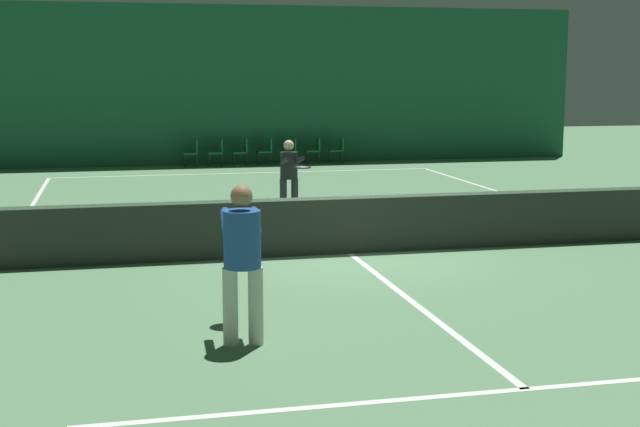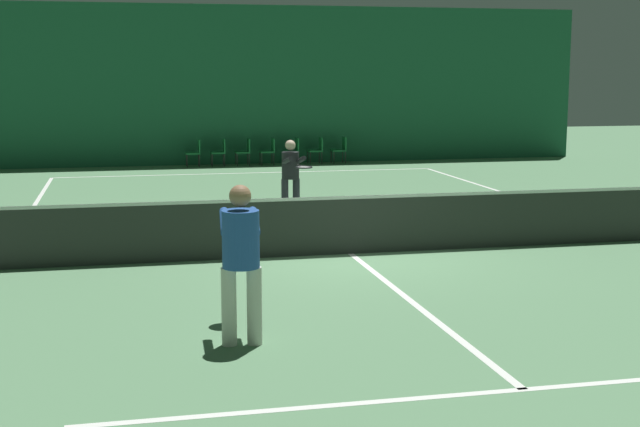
{
  "view_description": "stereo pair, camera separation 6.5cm",
  "coord_description": "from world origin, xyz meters",
  "px_view_note": "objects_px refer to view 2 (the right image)",
  "views": [
    {
      "loc": [
        -3.64,
        -13.7,
        2.93
      ],
      "look_at": [
        -0.95,
        -1.96,
        1.0
      ],
      "focal_mm": 50.0,
      "sensor_mm": 36.0,
      "label": 1
    },
    {
      "loc": [
        -3.58,
        -13.72,
        2.93
      ],
      "look_at": [
        -0.95,
        -1.96,
        1.0
      ],
      "focal_mm": 50.0,
      "sensor_mm": 36.0,
      "label": 2
    }
  ],
  "objects_px": {
    "courtside_chair_6": "(341,148)",
    "player_far": "(291,172)",
    "courtside_chair_4": "(293,149)",
    "tennis_net": "(351,223)",
    "courtside_chair_0": "(195,151)",
    "courtside_chair_1": "(220,150)",
    "player_near": "(241,252)",
    "courtside_chair_3": "(269,150)",
    "courtside_chair_5": "(317,149)",
    "courtside_chair_2": "(245,150)"
  },
  "relations": [
    {
      "from": "player_far",
      "to": "courtside_chair_4",
      "type": "bearing_deg",
      "value": 163.59
    },
    {
      "from": "player_far",
      "to": "courtside_chair_3",
      "type": "bearing_deg",
      "value": 167.9
    },
    {
      "from": "tennis_net",
      "to": "courtside_chair_0",
      "type": "relative_size",
      "value": 14.29
    },
    {
      "from": "courtside_chair_4",
      "to": "player_near",
      "type": "bearing_deg",
      "value": -12.6
    },
    {
      "from": "courtside_chair_0",
      "to": "courtside_chair_6",
      "type": "relative_size",
      "value": 1.0
    },
    {
      "from": "courtside_chair_1",
      "to": "courtside_chair_3",
      "type": "distance_m",
      "value": 1.55
    },
    {
      "from": "courtside_chair_4",
      "to": "player_far",
      "type": "bearing_deg",
      "value": -11.14
    },
    {
      "from": "courtside_chair_0",
      "to": "courtside_chair_3",
      "type": "bearing_deg",
      "value": 90.0
    },
    {
      "from": "courtside_chair_5",
      "to": "courtside_chair_6",
      "type": "height_order",
      "value": "same"
    },
    {
      "from": "player_near",
      "to": "courtside_chair_4",
      "type": "distance_m",
      "value": 18.91
    },
    {
      "from": "courtside_chair_4",
      "to": "courtside_chair_6",
      "type": "xyz_separation_m",
      "value": [
        1.55,
        0.0,
        0.0
      ]
    },
    {
      "from": "tennis_net",
      "to": "courtside_chair_4",
      "type": "relative_size",
      "value": 14.29
    },
    {
      "from": "player_near",
      "to": "courtside_chair_2",
      "type": "height_order",
      "value": "player_near"
    },
    {
      "from": "courtside_chair_2",
      "to": "courtside_chair_6",
      "type": "bearing_deg",
      "value": 90.0
    },
    {
      "from": "tennis_net",
      "to": "courtside_chair_3",
      "type": "height_order",
      "value": "tennis_net"
    },
    {
      "from": "tennis_net",
      "to": "courtside_chair_1",
      "type": "relative_size",
      "value": 14.29
    },
    {
      "from": "courtside_chair_3",
      "to": "courtside_chair_2",
      "type": "bearing_deg",
      "value": -90.0
    },
    {
      "from": "courtside_chair_5",
      "to": "player_near",
      "type": "bearing_deg",
      "value": -14.87
    },
    {
      "from": "courtside_chair_1",
      "to": "courtside_chair_2",
      "type": "xyz_separation_m",
      "value": [
        0.78,
        0.0,
        0.0
      ]
    },
    {
      "from": "courtside_chair_6",
      "to": "player_far",
      "type": "bearing_deg",
      "value": -19.36
    },
    {
      "from": "tennis_net",
      "to": "courtside_chair_6",
      "type": "bearing_deg",
      "value": 76.74
    },
    {
      "from": "tennis_net",
      "to": "courtside_chair_4",
      "type": "distance_m",
      "value": 14.15
    },
    {
      "from": "courtside_chair_2",
      "to": "courtside_chair_6",
      "type": "distance_m",
      "value": 3.1
    },
    {
      "from": "courtside_chair_3",
      "to": "courtside_chair_5",
      "type": "bearing_deg",
      "value": 90.0
    },
    {
      "from": "courtside_chair_6",
      "to": "courtside_chair_4",
      "type": "bearing_deg",
      "value": -90.0
    },
    {
      "from": "tennis_net",
      "to": "courtside_chair_3",
      "type": "bearing_deg",
      "value": 86.01
    },
    {
      "from": "courtside_chair_4",
      "to": "courtside_chair_6",
      "type": "height_order",
      "value": "same"
    },
    {
      "from": "courtside_chair_1",
      "to": "courtside_chair_4",
      "type": "height_order",
      "value": "same"
    },
    {
      "from": "player_far",
      "to": "courtside_chair_4",
      "type": "relative_size",
      "value": 1.85
    },
    {
      "from": "courtside_chair_0",
      "to": "courtside_chair_6",
      "type": "height_order",
      "value": "same"
    },
    {
      "from": "player_far",
      "to": "courtside_chair_1",
      "type": "distance_m",
      "value": 10.06
    },
    {
      "from": "player_far",
      "to": "courtside_chair_4",
      "type": "height_order",
      "value": "player_far"
    },
    {
      "from": "courtside_chair_1",
      "to": "courtside_chair_6",
      "type": "bearing_deg",
      "value": 90.0
    },
    {
      "from": "player_near",
      "to": "courtside_chair_0",
      "type": "bearing_deg",
      "value": 1.83
    },
    {
      "from": "courtside_chair_1",
      "to": "player_near",
      "type": "bearing_deg",
      "value": -5.56
    },
    {
      "from": "tennis_net",
      "to": "courtside_chair_4",
      "type": "bearing_deg",
      "value": 82.87
    },
    {
      "from": "player_near",
      "to": "courtside_chair_1",
      "type": "height_order",
      "value": "player_near"
    },
    {
      "from": "courtside_chair_0",
      "to": "courtside_chair_1",
      "type": "relative_size",
      "value": 1.0
    },
    {
      "from": "player_far",
      "to": "courtside_chair_3",
      "type": "distance_m",
      "value": 10.13
    },
    {
      "from": "courtside_chair_2",
      "to": "player_far",
      "type": "bearing_deg",
      "value": -2.43
    },
    {
      "from": "tennis_net",
      "to": "courtside_chair_6",
      "type": "relative_size",
      "value": 14.29
    },
    {
      "from": "player_near",
      "to": "courtside_chair_6",
      "type": "bearing_deg",
      "value": -12.1
    },
    {
      "from": "player_near",
      "to": "courtside_chair_5",
      "type": "distance_m",
      "value": 19.1
    },
    {
      "from": "player_far",
      "to": "courtside_chair_2",
      "type": "relative_size",
      "value": 1.85
    },
    {
      "from": "player_far",
      "to": "courtside_chair_5",
      "type": "bearing_deg",
      "value": 159.4
    },
    {
      "from": "player_near",
      "to": "player_far",
      "type": "bearing_deg",
      "value": -9.32
    },
    {
      "from": "player_near",
      "to": "courtside_chair_4",
      "type": "xyz_separation_m",
      "value": [
        4.12,
        18.45,
        -0.53
      ]
    },
    {
      "from": "courtside_chair_4",
      "to": "courtside_chair_1",
      "type": "bearing_deg",
      "value": -90.0
    },
    {
      "from": "courtside_chair_1",
      "to": "courtside_chair_6",
      "type": "relative_size",
      "value": 1.0
    },
    {
      "from": "courtside_chair_0",
      "to": "courtside_chair_2",
      "type": "relative_size",
      "value": 1.0
    }
  ]
}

